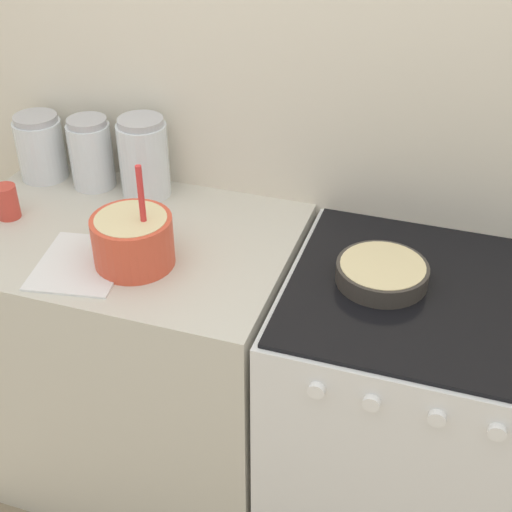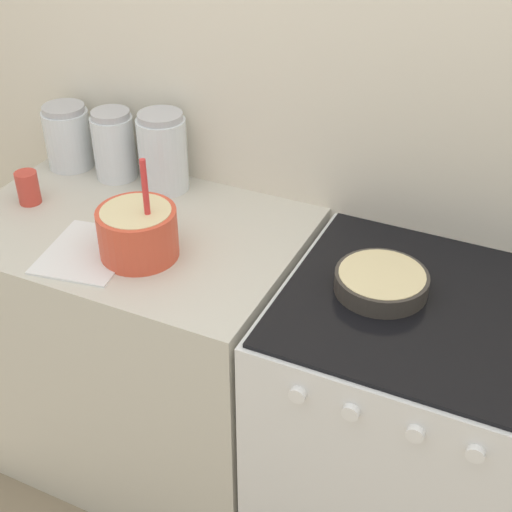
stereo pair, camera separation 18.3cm
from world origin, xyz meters
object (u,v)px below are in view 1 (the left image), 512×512
tin_can (7,202)px  storage_jar_right (144,162)px  baking_pan (382,273)px  storage_jar_middle (92,157)px  mixing_bowl (133,238)px  storage_jar_left (41,151)px  stove (406,421)px

tin_can → storage_jar_right: bearing=38.3°
baking_pan → storage_jar_middle: size_ratio=1.06×
baking_pan → mixing_bowl: bearing=-169.2°
baking_pan → storage_jar_left: bearing=168.3°
storage_jar_left → stove: bearing=-10.9°
stove → baking_pan: 0.51m
storage_jar_left → storage_jar_right: bearing=0.0°
stove → storage_jar_left: bearing=169.1°
mixing_bowl → tin_can: mixing_bowl is taller
tin_can → storage_jar_middle: bearing=60.9°
mixing_bowl → tin_can: (-0.46, 0.10, -0.03)m
storage_jar_left → tin_can: storage_jar_left is taller
stove → storage_jar_right: bearing=164.8°
mixing_bowl → storage_jar_left: size_ratio=1.40×
stove → mixing_bowl: 0.94m
mixing_bowl → baking_pan: size_ratio=1.25×
mixing_bowl → storage_jar_left: mixing_bowl is taller
mixing_bowl → storage_jar_right: size_ratio=1.18×
storage_jar_left → storage_jar_right: size_ratio=0.84×
mixing_bowl → tin_can: bearing=167.7°
tin_can → mixing_bowl: bearing=-12.3°
baking_pan → tin_can: bearing=-178.9°
mixing_bowl → baking_pan: bearing=10.8°
tin_can → baking_pan: bearing=1.1°
storage_jar_right → tin_can: (-0.32, -0.26, -0.06)m
stove → tin_can: (-1.21, -0.01, 0.52)m
storage_jar_middle → tin_can: size_ratio=2.21×
storage_jar_left → storage_jar_middle: bearing=0.0°
baking_pan → storage_jar_right: (-0.77, 0.23, 0.08)m
stove → tin_can: size_ratio=9.24×
storage_jar_left → tin_can: (0.04, -0.26, -0.04)m
storage_jar_left → tin_can: size_ratio=2.07×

